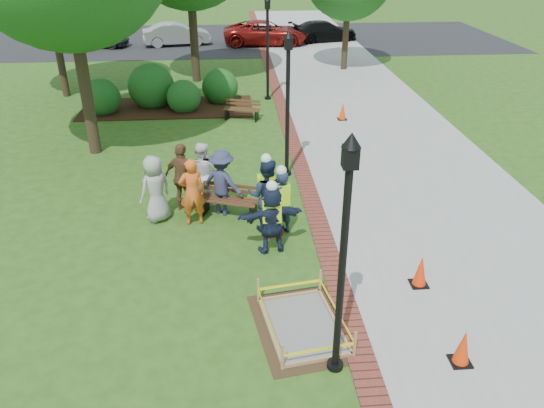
{
  "coord_description": "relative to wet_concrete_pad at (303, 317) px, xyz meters",
  "views": [
    {
      "loc": [
        -0.36,
        -9.64,
        6.71
      ],
      "look_at": [
        0.5,
        1.2,
        1.0
      ],
      "focal_mm": 35.0,
      "sensor_mm": 36.0,
      "label": 1
    }
  ],
  "objects": [
    {
      "name": "parked_car_b",
      "position": [
        -4.47,
        27.19,
        -0.23
      ],
      "size": [
        2.78,
        4.87,
        1.5
      ],
      "primitive_type": "imported",
      "rotation": [
        0.0,
        0.0,
        1.75
      ],
      "color": "#A6A7AC",
      "rests_on": "ground"
    },
    {
      "name": "cone_far",
      "position": [
        3.11,
        11.88,
        0.1
      ],
      "size": [
        0.35,
        0.35,
        0.7
      ],
      "color": "black",
      "rests_on": "ground"
    },
    {
      "name": "casual_person_c",
      "position": [
        -2.04,
        5.24,
        0.64
      ],
      "size": [
        0.62,
        0.46,
        1.75
      ],
      "color": "white",
      "rests_on": "ground"
    },
    {
      "name": "lamp_near",
      "position": [
        0.42,
        -1.06,
        2.25
      ],
      "size": [
        0.28,
        0.28,
        4.26
      ],
      "color": "black",
      "rests_on": "ground"
    },
    {
      "name": "toolbox",
      "position": [
        -0.25,
        3.39,
        -0.14
      ],
      "size": [
        0.42,
        0.28,
        0.19
      ],
      "primitive_type": "cube",
      "rotation": [
        0.0,
        0.0,
        0.21
      ],
      "color": "#AF0D1B",
      "rests_on": "ground"
    },
    {
      "name": "shrub_b",
      "position": [
        -4.47,
        14.34,
        -0.23
      ],
      "size": [
        1.91,
        1.91,
        1.91
      ],
      "primitive_type": "sphere",
      "color": "#164E18",
      "rests_on": "ground"
    },
    {
      "name": "parked_car_a",
      "position": [
        -9.56,
        27.06,
        -0.23
      ],
      "size": [
        2.82,
        5.07,
        1.57
      ],
      "primitive_type": "imported",
      "rotation": [
        0.0,
        0.0,
        1.41
      ],
      "color": "#2A2A2C",
      "rests_on": "ground"
    },
    {
      "name": "wet_concrete_pad",
      "position": [
        0.0,
        0.0,
        0.0
      ],
      "size": [
        2.04,
        2.54,
        0.55
      ],
      "color": "#47331E",
      "rests_on": "ground"
    },
    {
      "name": "casual_person_e",
      "position": [
        -1.5,
        4.65,
        0.64
      ],
      "size": [
        0.67,
        0.6,
        1.75
      ],
      "color": "#303254",
      "rests_on": "ground"
    },
    {
      "name": "bench_near",
      "position": [
        -1.35,
        4.46,
        0.03
      ],
      "size": [
        1.61,
        0.98,
        0.83
      ],
      "color": "#55371D",
      "rests_on": "ground"
    },
    {
      "name": "casual_person_a",
      "position": [
        -3.17,
        4.42,
        0.64
      ],
      "size": [
        0.66,
        0.64,
        1.75
      ],
      "color": "#9D9D9D",
      "rests_on": "ground"
    },
    {
      "name": "shrub_c",
      "position": [
        -3.1,
        13.5,
        -0.23
      ],
      "size": [
        1.38,
        1.38,
        1.38
      ],
      "primitive_type": "sphere",
      "color": "#164E18",
      "rests_on": "ground"
    },
    {
      "name": "parked_car_d",
      "position": [
        5.02,
        27.82,
        -0.23
      ],
      "size": [
        2.93,
        4.66,
        1.41
      ],
      "primitive_type": "imported",
      "rotation": [
        0.0,
        0.0,
        1.83
      ],
      "color": "black",
      "rests_on": "ground"
    },
    {
      "name": "hivis_worker_b",
      "position": [
        -0.08,
        3.51,
        0.66
      ],
      "size": [
        0.62,
        0.51,
        1.8
      ],
      "color": "#191A42",
      "rests_on": "ground"
    },
    {
      "name": "lamp_far",
      "position": [
        0.42,
        14.94,
        2.25
      ],
      "size": [
        0.28,
        0.28,
        4.26
      ],
      "color": "black",
      "rests_on": "ground"
    },
    {
      "name": "mulch_bed",
      "position": [
        -3.83,
        13.94,
        -0.21
      ],
      "size": [
        7.0,
        3.0,
        0.05
      ],
      "primitive_type": "cube",
      "color": "#381E0F",
      "rests_on": "ground"
    },
    {
      "name": "ground",
      "position": [
        -0.83,
        1.94,
        -0.23
      ],
      "size": [
        100.0,
        100.0,
        0.0
      ],
      "primitive_type": "plane",
      "color": "#285116",
      "rests_on": "ground"
    },
    {
      "name": "parked_car_c",
      "position": [
        1.16,
        26.93,
        -0.23
      ],
      "size": [
        2.33,
        5.01,
        1.61
      ],
      "primitive_type": "imported",
      "rotation": [
        0.0,
        0.0,
        1.53
      ],
      "color": "maroon",
      "rests_on": "ground"
    },
    {
      "name": "sidewalk",
      "position": [
        4.17,
        11.94,
        -0.22
      ],
      "size": [
        6.0,
        60.0,
        0.02
      ],
      "primitive_type": "cube",
      "color": "#9E9E99",
      "rests_on": "ground"
    },
    {
      "name": "brick_edging",
      "position": [
        0.92,
        11.94,
        -0.22
      ],
      "size": [
        0.5,
        60.0,
        0.03
      ],
      "primitive_type": "cube",
      "color": "maroon",
      "rests_on": "ground"
    },
    {
      "name": "lamp_mid",
      "position": [
        0.42,
        6.94,
        2.25
      ],
      "size": [
        0.28,
        0.28,
        4.26
      ],
      "color": "black",
      "rests_on": "ground"
    },
    {
      "name": "shrub_d",
      "position": [
        -1.64,
        14.68,
        -0.23
      ],
      "size": [
        1.53,
        1.53,
        1.53
      ],
      "primitive_type": "sphere",
      "color": "#164E18",
      "rests_on": "ground"
    },
    {
      "name": "hivis_worker_a",
      "position": [
        -0.37,
        2.72,
        0.66
      ],
      "size": [
        0.58,
        0.43,
        1.79
      ],
      "color": "#192641",
      "rests_on": "ground"
    },
    {
      "name": "cone_back",
      "position": [
        2.61,
        1.12,
        0.11
      ],
      "size": [
        0.36,
        0.36,
        0.72
      ],
      "color": "black",
      "rests_on": "ground"
    },
    {
      "name": "casual_person_b",
      "position": [
        -2.24,
        4.15,
        0.65
      ],
      "size": [
        0.61,
        0.45,
        1.76
      ],
      "color": "orange",
      "rests_on": "ground"
    },
    {
      "name": "cone_front",
      "position": [
        2.6,
        -1.14,
        0.11
      ],
      "size": [
        0.36,
        0.36,
        0.71
      ],
      "color": "black",
      "rests_on": "ground"
    },
    {
      "name": "hivis_worker_c",
      "position": [
        -0.43,
        3.71,
        0.76
      ],
      "size": [
        0.67,
        0.51,
        2.03
      ],
      "color": "#192242",
      "rests_on": "ground"
    },
    {
      "name": "casual_person_d",
      "position": [
        -2.51,
        4.9,
        0.69
      ],
      "size": [
        0.71,
        0.63,
        1.86
      ],
      "color": "brown",
      "rests_on": "ground"
    },
    {
      "name": "shrub_a",
      "position": [
        -6.35,
        13.45,
        -0.23
      ],
      "size": [
        1.51,
        1.51,
        1.51
      ],
      "primitive_type": "sphere",
      "color": "#164E18",
      "rests_on": "ground"
    },
    {
      "name": "bench_far",
      "position": [
        -0.79,
        12.23,
        0.0
      ],
      "size": [
        1.45,
        0.82,
        0.74
      ],
      "color": "#4F2F1B",
      "rests_on": "ground"
    },
    {
      "name": "shrub_e",
      "position": [
        -3.82,
        14.83,
        -0.23
      ],
      "size": [
        0.91,
        0.91,
        0.91
      ],
      "primitive_type": "sphere",
      "color": "#164E18",
      "rests_on": "ground"
    },
    {
      "name": "parking_lot",
      "position": [
        -0.83,
        28.94,
        -0.23
      ],
      "size": [
        36.0,
        12.0,
        0.01
      ],
      "primitive_type": "cube",
      "color": "black",
      "rests_on": "ground"
    }
  ]
}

